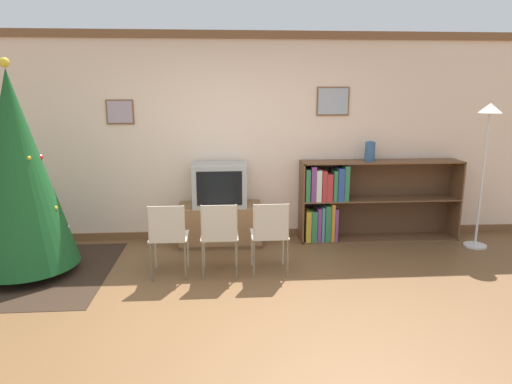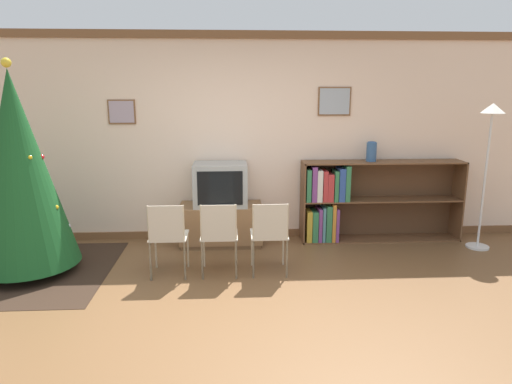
{
  "view_description": "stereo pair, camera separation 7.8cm",
  "coord_description": "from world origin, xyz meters",
  "px_view_note": "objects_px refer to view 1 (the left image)",
  "views": [
    {
      "loc": [
        -0.11,
        -3.76,
        1.99
      ],
      "look_at": [
        0.24,
        1.22,
        0.86
      ],
      "focal_mm": 32.0,
      "sensor_mm": 36.0,
      "label": 1
    },
    {
      "loc": [
        -0.04,
        -3.76,
        1.99
      ],
      "look_at": [
        0.24,
        1.22,
        0.86
      ],
      "focal_mm": 32.0,
      "sensor_mm": 36.0,
      "label": 2
    }
  ],
  "objects_px": {
    "television": "(220,184)",
    "vase": "(370,151)",
    "folding_chair_left": "(168,235)",
    "tv_console": "(220,224)",
    "folding_chair_center": "(219,234)",
    "folding_chair_right": "(270,233)",
    "bookshelf": "(349,201)",
    "christmas_tree": "(17,171)",
    "standing_lamp": "(487,138)"
  },
  "relations": [
    {
      "from": "christmas_tree",
      "to": "folding_chair_left",
      "type": "xyz_separation_m",
      "value": [
        1.56,
        -0.21,
        -0.67
      ]
    },
    {
      "from": "folding_chair_left",
      "to": "vase",
      "type": "relative_size",
      "value": 3.2
    },
    {
      "from": "television",
      "to": "folding_chair_right",
      "type": "distance_m",
      "value": 1.21
    },
    {
      "from": "folding_chair_center",
      "to": "standing_lamp",
      "type": "distance_m",
      "value": 3.48
    },
    {
      "from": "folding_chair_center",
      "to": "folding_chair_left",
      "type": "bearing_deg",
      "value": 180.0
    },
    {
      "from": "folding_chair_center",
      "to": "vase",
      "type": "relative_size",
      "value": 3.2
    },
    {
      "from": "folding_chair_center",
      "to": "folding_chair_right",
      "type": "xyz_separation_m",
      "value": [
        0.54,
        0.0,
        0.0
      ]
    },
    {
      "from": "christmas_tree",
      "to": "television",
      "type": "xyz_separation_m",
      "value": [
        2.1,
        0.82,
        -0.35
      ]
    },
    {
      "from": "christmas_tree",
      "to": "folding_chair_right",
      "type": "xyz_separation_m",
      "value": [
        2.65,
        -0.21,
        -0.67
      ]
    },
    {
      "from": "television",
      "to": "folding_chair_left",
      "type": "xyz_separation_m",
      "value": [
        -0.54,
        -1.04,
        -0.33
      ]
    },
    {
      "from": "folding_chair_right",
      "to": "vase",
      "type": "bearing_deg",
      "value": 38.57
    },
    {
      "from": "television",
      "to": "christmas_tree",
      "type": "bearing_deg",
      "value": -158.61
    },
    {
      "from": "standing_lamp",
      "to": "bookshelf",
      "type": "bearing_deg",
      "value": 165.34
    },
    {
      "from": "television",
      "to": "folding_chair_left",
      "type": "height_order",
      "value": "television"
    },
    {
      "from": "tv_console",
      "to": "folding_chair_left",
      "type": "xyz_separation_m",
      "value": [
        -0.54,
        -1.04,
        0.21
      ]
    },
    {
      "from": "christmas_tree",
      "to": "standing_lamp",
      "type": "bearing_deg",
      "value": 5.31
    },
    {
      "from": "christmas_tree",
      "to": "television",
      "type": "relative_size",
      "value": 3.38
    },
    {
      "from": "vase",
      "to": "folding_chair_center",
      "type": "bearing_deg",
      "value": -150.03
    },
    {
      "from": "tv_console",
      "to": "standing_lamp",
      "type": "bearing_deg",
      "value": -5.68
    },
    {
      "from": "television",
      "to": "folding_chair_left",
      "type": "relative_size",
      "value": 0.82
    },
    {
      "from": "christmas_tree",
      "to": "tv_console",
      "type": "height_order",
      "value": "christmas_tree"
    },
    {
      "from": "folding_chair_center",
      "to": "tv_console",
      "type": "bearing_deg",
      "value": 90.0
    },
    {
      "from": "folding_chair_left",
      "to": "folding_chair_center",
      "type": "distance_m",
      "value": 0.54
    },
    {
      "from": "folding_chair_center",
      "to": "standing_lamp",
      "type": "bearing_deg",
      "value": 12.24
    },
    {
      "from": "television",
      "to": "vase",
      "type": "height_order",
      "value": "vase"
    },
    {
      "from": "television",
      "to": "bookshelf",
      "type": "bearing_deg",
      "value": 2.94
    },
    {
      "from": "folding_chair_left",
      "to": "vase",
      "type": "xyz_separation_m",
      "value": [
        2.51,
        1.13,
        0.72
      ]
    },
    {
      "from": "christmas_tree",
      "to": "folding_chair_left",
      "type": "bearing_deg",
      "value": -7.7
    },
    {
      "from": "folding_chair_right",
      "to": "bookshelf",
      "type": "relative_size",
      "value": 0.39
    },
    {
      "from": "television",
      "to": "vase",
      "type": "relative_size",
      "value": 2.64
    },
    {
      "from": "folding_chair_left",
      "to": "folding_chair_right",
      "type": "xyz_separation_m",
      "value": [
        1.09,
        0.0,
        0.0
      ]
    },
    {
      "from": "tv_console",
      "to": "folding_chair_right",
      "type": "distance_m",
      "value": 1.19
    },
    {
      "from": "folding_chair_right",
      "to": "folding_chair_left",
      "type": "bearing_deg",
      "value": 180.0
    },
    {
      "from": "christmas_tree",
      "to": "vase",
      "type": "bearing_deg",
      "value": 12.76
    },
    {
      "from": "television",
      "to": "standing_lamp",
      "type": "height_order",
      "value": "standing_lamp"
    },
    {
      "from": "bookshelf",
      "to": "standing_lamp",
      "type": "xyz_separation_m",
      "value": [
        1.57,
        -0.41,
        0.86
      ]
    },
    {
      "from": "tv_console",
      "to": "bookshelf",
      "type": "distance_m",
      "value": 1.73
    },
    {
      "from": "standing_lamp",
      "to": "folding_chair_left",
      "type": "bearing_deg",
      "value": -169.46
    },
    {
      "from": "folding_chair_right",
      "to": "bookshelf",
      "type": "bearing_deg",
      "value": 43.96
    },
    {
      "from": "folding_chair_left",
      "to": "bookshelf",
      "type": "distance_m",
      "value": 2.52
    },
    {
      "from": "vase",
      "to": "christmas_tree",
      "type": "bearing_deg",
      "value": -167.24
    },
    {
      "from": "folding_chair_left",
      "to": "folding_chair_center",
      "type": "bearing_deg",
      "value": 0.0
    },
    {
      "from": "tv_console",
      "to": "folding_chair_center",
      "type": "xyz_separation_m",
      "value": [
        0.0,
        -1.04,
        0.21
      ]
    },
    {
      "from": "christmas_tree",
      "to": "tv_console",
      "type": "bearing_deg",
      "value": 21.45
    },
    {
      "from": "folding_chair_right",
      "to": "vase",
      "type": "distance_m",
      "value": 1.95
    },
    {
      "from": "television",
      "to": "vase",
      "type": "bearing_deg",
      "value": 2.83
    },
    {
      "from": "bookshelf",
      "to": "standing_lamp",
      "type": "distance_m",
      "value": 1.84
    },
    {
      "from": "folding_chair_right",
      "to": "vase",
      "type": "height_order",
      "value": "vase"
    },
    {
      "from": "christmas_tree",
      "to": "folding_chair_right",
      "type": "height_order",
      "value": "christmas_tree"
    },
    {
      "from": "television",
      "to": "bookshelf",
      "type": "distance_m",
      "value": 1.73
    }
  ]
}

